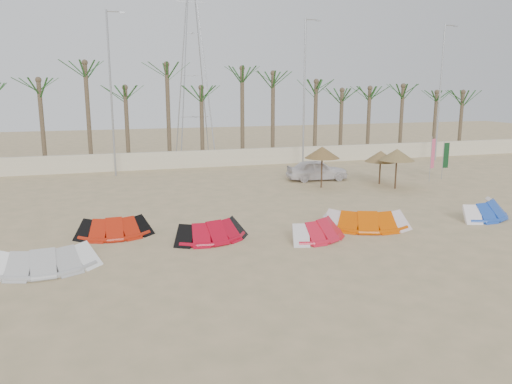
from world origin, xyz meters
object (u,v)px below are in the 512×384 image
object	(u,v)px
parasol_mid	(397,155)
kite_red_right	(316,227)
parasol_right	(381,156)
parasol_left	(322,152)
kite_grey	(45,257)
kite_blue	(481,208)
kite_red_left	(114,225)
car	(317,170)
kite_red_mid	(211,229)
kite_orange	(362,218)

from	to	relation	value
parasol_mid	kite_red_right	bearing A→B (deg)	-137.67
parasol_right	parasol_left	bearing A→B (deg)	179.92
kite_grey	parasol_left	world-z (taller)	parasol_left
kite_blue	parasol_right	distance (m)	8.73
kite_grey	kite_red_left	distance (m)	4.09
kite_blue	parasol_left	size ratio (longest dim) A/B	1.45
kite_grey	kite_red_right	size ratio (longest dim) A/B	1.05
kite_red_right	car	world-z (taller)	car
kite_red_mid	kite_orange	xyz separation A→B (m)	(6.75, -0.20, 0.00)
kite_red_right	car	bearing A→B (deg)	66.36
kite_orange	parasol_left	size ratio (longest dim) A/B	1.60
kite_grey	parasol_right	bearing A→B (deg)	28.36
kite_red_mid	kite_red_right	xyz separation A→B (m)	(4.22, -1.00, -0.00)
parasol_right	parasol_mid	bearing A→B (deg)	-84.88
kite_red_left	kite_red_mid	world-z (taller)	same
kite_blue	kite_red_right	bearing A→B (deg)	-174.81
kite_red_right	parasol_mid	distance (m)	11.74
parasol_left	kite_red_left	bearing A→B (deg)	-151.37
kite_blue	parasol_mid	world-z (taller)	parasol_mid
kite_red_right	parasol_left	distance (m)	10.56
kite_grey	kite_red_left	size ratio (longest dim) A/B	1.16
kite_red_right	parasol_mid	world-z (taller)	parasol_mid
kite_red_mid	parasol_right	size ratio (longest dim) A/B	1.58
kite_red_left	kite_red_mid	distance (m)	4.10
kite_blue	parasol_mid	size ratio (longest dim) A/B	1.51
kite_blue	car	xyz separation A→B (m)	(-3.67, 11.02, 0.26)
kite_grey	parasol_left	distance (m)	17.97
kite_blue	car	bearing A→B (deg)	108.43
kite_blue	car	distance (m)	11.61
kite_red_mid	kite_red_right	distance (m)	4.34
parasol_mid	car	world-z (taller)	parasol_mid
kite_blue	parasol_right	xyz separation A→B (m)	(-0.40, 8.62, 1.36)
kite_red_right	parasol_mid	bearing A→B (deg)	42.33
kite_red_right	kite_orange	xyz separation A→B (m)	(2.53, 0.80, 0.01)
kite_red_mid	car	xyz separation A→B (m)	(9.39, 10.82, 0.26)
parasol_right	kite_red_right	bearing A→B (deg)	-131.88
kite_red_left	parasol_mid	bearing A→B (deg)	17.32
kite_red_right	kite_grey	bearing A→B (deg)	-176.08
kite_red_right	parasol_right	xyz separation A→B (m)	(8.45, 9.42, 1.36)
kite_grey	kite_red_right	world-z (taller)	same
parasol_left	car	bearing A→B (deg)	72.69
kite_orange	car	bearing A→B (deg)	76.50
kite_orange	kite_blue	xyz separation A→B (m)	(6.31, 0.00, -0.00)
kite_grey	parasol_left	xyz separation A→B (m)	(14.74, 10.13, 1.75)
kite_orange	parasol_mid	world-z (taller)	parasol_mid
kite_red_mid	kite_red_right	bearing A→B (deg)	-13.33
kite_red_mid	parasol_mid	bearing A→B (deg)	28.04
kite_grey	kite_red_mid	bearing A→B (deg)	15.65
kite_orange	kite_red_right	bearing A→B (deg)	-162.44
parasol_right	kite_orange	bearing A→B (deg)	-124.47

